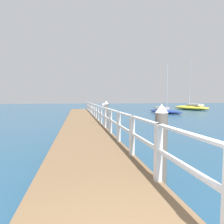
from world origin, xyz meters
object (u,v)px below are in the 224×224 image
Objects in this scene: dock_piling_near at (161,145)px; boat_1 at (165,111)px; dock_piling_far at (106,115)px; boat_2 at (191,107)px; seagull_foreground at (104,105)px.

dock_piling_near is 0.28× the size of boat_1.
dock_piling_near and dock_piling_far have the same top height.
boat_1 reaches higher than dock_piling_far.
boat_2 is at bearing 44.59° from dock_piling_far.
dock_piling_near is 22.01m from boat_1.
dock_piling_near is at bearing -90.00° from dock_piling_far.
dock_piling_near is 4.39× the size of seagull_foreground.
seagull_foreground is at bearing 93.39° from dock_piling_near.
dock_piling_near is 0.20× the size of boat_2.
seagull_foreground is 0.04× the size of boat_2.
boat_1 is at bearing 49.41° from dock_piling_far.
boat_2 is (8.58, 6.63, 0.11)m from boat_1.
boat_1 reaches higher than seagull_foreground.
boat_1 is at bearing 109.34° from seagull_foreground.
boat_2 is at bearing -162.01° from boat_1.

